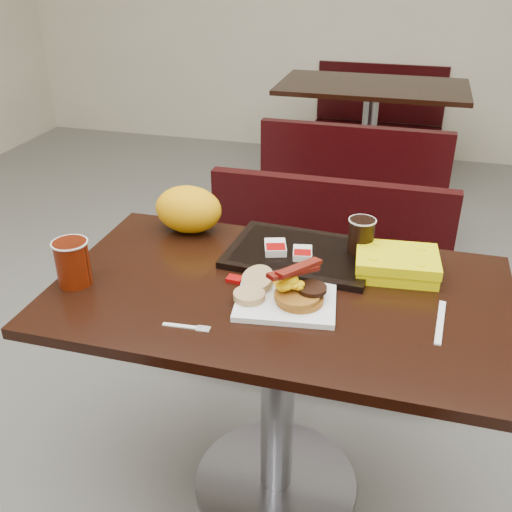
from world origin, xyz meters
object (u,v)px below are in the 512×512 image
(hashbrown_sleeve_right, at_px, (302,253))
(coffee_cup_near, at_px, (73,263))
(bench_near_n, at_px, (319,284))
(fork, at_px, (180,326))
(coffee_cup_far, at_px, (361,236))
(pancake_stack, at_px, (300,297))
(clamshell, at_px, (397,264))
(bench_far_s, at_px, (355,179))
(table_far, at_px, (368,141))
(tray, at_px, (301,254))
(knife, at_px, (440,322))
(bench_far_n, at_px, (377,117))
(table_near, at_px, (278,398))
(hashbrown_sleeve_left, at_px, (275,247))
(platter, at_px, (286,302))
(paper_bag, at_px, (189,209))

(hashbrown_sleeve_right, bearing_deg, coffee_cup_near, -164.77)
(bench_near_n, distance_m, hashbrown_sleeve_right, 0.68)
(coffee_cup_near, relative_size, fork, 1.07)
(coffee_cup_far, bearing_deg, hashbrown_sleeve_right, -154.43)
(pancake_stack, distance_m, clamshell, 0.32)
(bench_far_s, relative_size, pancake_stack, 8.32)
(bench_near_n, distance_m, coffee_cup_near, 1.08)
(table_far, distance_m, tray, 2.44)
(table_far, relative_size, coffee_cup_near, 9.67)
(coffee_cup_near, bearing_deg, knife, 4.07)
(bench_far_n, bearing_deg, clamshell, -84.72)
(table_near, relative_size, table_far, 1.00)
(tray, height_order, hashbrown_sleeve_left, hashbrown_sleeve_left)
(bench_near_n, bearing_deg, coffee_cup_near, -123.47)
(knife, bearing_deg, table_far, -167.38)
(fork, xyz_separation_m, hashbrown_sleeve_left, (0.14, 0.40, 0.03))
(coffee_cup_near, height_order, fork, coffee_cup_near)
(bench_far_n, relative_size, platter, 3.99)
(fork, bearing_deg, coffee_cup_far, 46.99)
(table_far, xyz_separation_m, pancake_stack, (0.07, -2.66, 0.40))
(platter, bearing_deg, coffee_cup_far, 56.00)
(coffee_cup_near, relative_size, knife, 0.65)
(coffee_cup_far, bearing_deg, paper_bag, 176.19)
(knife, bearing_deg, fork, -69.35)
(tray, distance_m, clamshell, 0.28)
(bench_far_n, xyz_separation_m, tray, (0.02, -3.11, 0.40))
(platter, height_order, knife, platter)
(bench_near_n, bearing_deg, table_far, 90.00)
(fork, bearing_deg, knife, 12.64)
(platter, xyz_separation_m, hashbrown_sleeve_left, (-0.09, 0.24, 0.02))
(knife, relative_size, hashbrown_sleeve_left, 2.31)
(bench_far_n, bearing_deg, bench_far_s, -90.00)
(bench_near_n, height_order, platter, platter)
(bench_near_n, height_order, knife, knife)
(table_far, distance_m, clamshell, 2.48)
(paper_bag, bearing_deg, clamshell, -9.08)
(fork, xyz_separation_m, hashbrown_sleeve_right, (0.22, 0.39, 0.03))
(table_far, bearing_deg, coffee_cup_far, -85.62)
(bench_far_s, relative_size, clamshell, 4.49)
(bench_near_n, relative_size, coffee_cup_far, 9.92)
(bench_far_n, relative_size, hashbrown_sleeve_right, 13.81)
(coffee_cup_far, bearing_deg, pancake_stack, -110.98)
(table_near, bearing_deg, clamshell, 30.20)
(table_near, xyz_separation_m, bench_far_s, (0.00, 1.90, -0.02))
(fork, bearing_deg, hashbrown_sleeve_right, 56.50)
(paper_bag, bearing_deg, tray, -11.70)
(table_far, distance_m, bench_far_n, 0.70)
(coffee_cup_far, bearing_deg, coffee_cup_near, -154.05)
(clamshell, bearing_deg, coffee_cup_far, 142.57)
(fork, relative_size, tray, 0.28)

